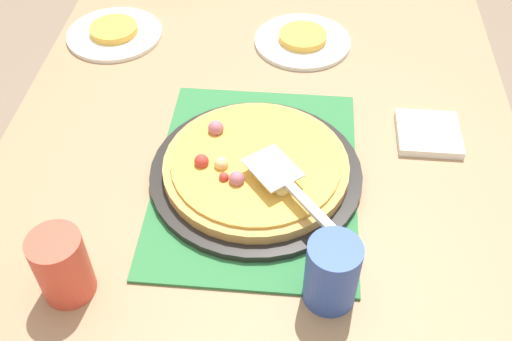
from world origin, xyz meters
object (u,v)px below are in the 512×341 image
(pizza_pan, at_px, (256,173))
(pizza, at_px, (255,165))
(pizza_server, at_px, (289,185))
(plate_near_left, at_px, (302,41))
(plate_far_right, at_px, (115,34))
(cup_far, at_px, (332,273))
(served_slice_right, at_px, (114,29))
(napkin_stack, at_px, (428,133))
(cup_near, at_px, (62,266))
(served_slice_left, at_px, (303,36))

(pizza_pan, xyz_separation_m, pizza, (-0.00, 0.00, 0.02))
(pizza_server, bearing_deg, pizza, 39.87)
(plate_near_left, height_order, pizza_server, pizza_server)
(plate_far_right, distance_m, cup_far, 0.83)
(pizza, relative_size, cup_far, 2.75)
(plate_near_left, bearing_deg, served_slice_right, 91.15)
(plate_near_left, height_order, napkin_stack, napkin_stack)
(cup_near, distance_m, cup_far, 0.40)
(cup_near, relative_size, cup_far, 1.00)
(pizza, xyz_separation_m, plate_near_left, (0.43, -0.07, -0.03))
(plate_near_left, xyz_separation_m, served_slice_right, (-0.01, 0.44, 0.01))
(served_slice_right, xyz_separation_m, cup_near, (-0.68, -0.10, 0.04))
(served_slice_right, bearing_deg, napkin_stack, -112.47)
(pizza, distance_m, cup_far, 0.27)
(pizza_pan, relative_size, cup_near, 3.17)
(cup_far, xyz_separation_m, pizza_server, (0.16, 0.07, 0.01))
(cup_near, bearing_deg, pizza_server, -60.99)
(plate_far_right, height_order, pizza_server, pizza_server)
(pizza, height_order, pizza_server, pizza_server)
(pizza_server, bearing_deg, cup_far, -156.19)
(pizza_pan, xyz_separation_m, pizza_server, (-0.08, -0.06, 0.06))
(pizza, distance_m, pizza_server, 0.10)
(plate_near_left, bearing_deg, pizza, 170.72)
(served_slice_left, height_order, cup_far, cup_far)
(served_slice_left, bearing_deg, napkin_stack, -139.37)
(plate_far_right, bearing_deg, pizza_server, -139.36)
(served_slice_left, distance_m, cup_near, 0.77)
(served_slice_left, height_order, cup_near, cup_near)
(pizza_pan, height_order, pizza_server, pizza_server)
(napkin_stack, bearing_deg, served_slice_left, 40.63)
(pizza, height_order, served_slice_right, pizza)
(pizza_pan, relative_size, napkin_stack, 3.17)
(plate_far_right, distance_m, cup_near, 0.69)
(pizza, bearing_deg, pizza_pan, -71.89)
(plate_near_left, xyz_separation_m, plate_far_right, (-0.01, 0.44, 0.00))
(plate_far_right, xyz_separation_m, cup_near, (-0.68, -0.10, 0.06))
(plate_near_left, relative_size, cup_far, 1.83)
(pizza, xyz_separation_m, served_slice_left, (0.43, -0.07, -0.02))
(plate_near_left, bearing_deg, pizza_server, 179.11)
(served_slice_right, bearing_deg, pizza_pan, -139.08)
(plate_far_right, xyz_separation_m, napkin_stack, (-0.29, -0.69, 0.00))
(napkin_stack, bearing_deg, pizza_server, 129.56)
(served_slice_left, xyz_separation_m, pizza_server, (-0.51, 0.01, 0.05))
(pizza_server, bearing_deg, served_slice_right, 40.64)
(plate_far_right, bearing_deg, served_slice_right, 0.00)
(napkin_stack, bearing_deg, plate_far_right, 67.53)
(pizza_pan, xyz_separation_m, served_slice_right, (0.43, 0.37, 0.01))
(napkin_stack, bearing_deg, cup_near, 124.03)
(served_slice_right, xyz_separation_m, pizza_server, (-0.50, -0.43, 0.05))
(pizza_pan, relative_size, plate_near_left, 1.73)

